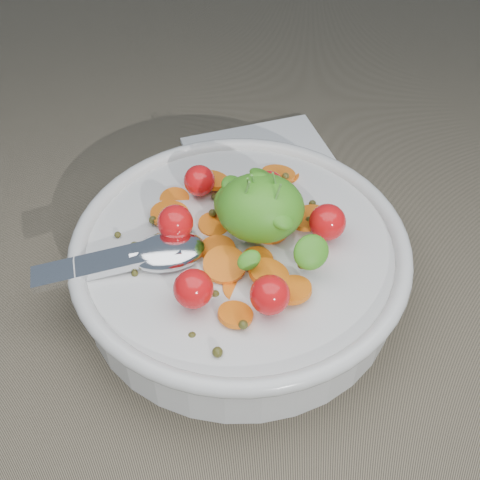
{
  "coord_description": "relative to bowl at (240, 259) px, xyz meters",
  "views": [
    {
      "loc": [
        0.06,
        -0.34,
        0.4
      ],
      "look_at": [
        0.03,
        -0.01,
        0.06
      ],
      "focal_mm": 45.0,
      "sensor_mm": 36.0,
      "label": 1
    }
  ],
  "objects": [
    {
      "name": "ground",
      "position": [
        -0.03,
        0.01,
        -0.03
      ],
      "size": [
        6.0,
        6.0,
        0.0
      ],
      "primitive_type": "plane",
      "color": "#786D56",
      "rests_on": "ground"
    },
    {
      "name": "bowl",
      "position": [
        0.0,
        0.0,
        0.0
      ],
      "size": [
        0.3,
        0.27,
        0.12
      ],
      "color": "silver",
      "rests_on": "ground"
    },
    {
      "name": "napkin",
      "position": [
        0.01,
        0.16,
        -0.03
      ],
      "size": [
        0.18,
        0.17,
        0.01
      ],
      "primitive_type": "cube",
      "rotation": [
        0.0,
        0.0,
        0.39
      ],
      "color": "white",
      "rests_on": "ground"
    }
  ]
}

